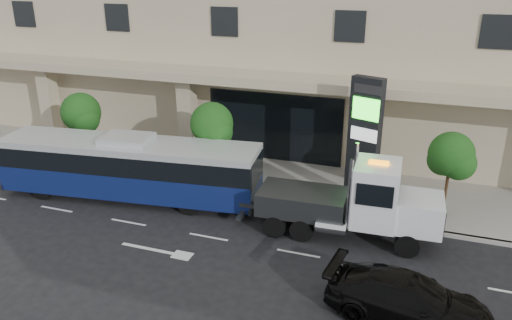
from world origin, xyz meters
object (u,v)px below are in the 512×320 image
Objects in this scene: black_sedan at (409,300)px; tow_truck at (356,203)px; city_bus at (130,167)px; signage_pylon at (364,140)px.

tow_truck is at bearing 34.78° from black_sedan.
tow_truck reaches higher than city_bus.
black_sedan is at bearing -51.53° from signage_pylon.
signage_pylon is (10.91, 3.21, 1.58)m from city_bus.
city_bus is at bearing 176.19° from tow_truck.
black_sedan is at bearing -27.33° from city_bus.
signage_pylon reaches higher than black_sedan.
city_bus is 11.20m from tow_truck.
city_bus is at bearing 76.82° from black_sedan.
city_bus is 2.16× the size of signage_pylon.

